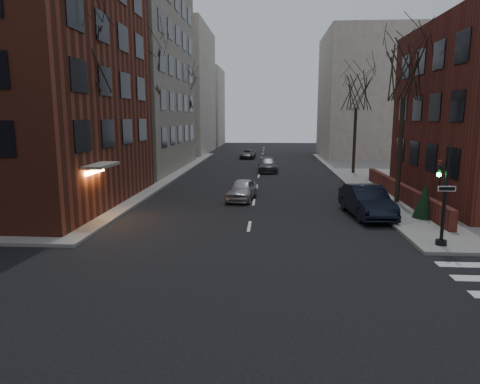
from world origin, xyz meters
name	(u,v)px	position (x,y,z in m)	size (l,w,h in m)	color
ground	(223,367)	(0.00, 0.00, 0.00)	(160.00, 160.00, 0.00)	black
building_left_tan	(85,26)	(-17.00, 34.00, 14.00)	(18.00, 18.00, 28.00)	gray
low_wall_right	(401,191)	(9.30, 19.00, 0.65)	(0.35, 16.00, 1.00)	#572119
building_distant_la	(161,91)	(-15.00, 55.00, 9.00)	(14.00, 16.00, 18.00)	beige
building_distant_ra	(377,96)	(15.00, 50.00, 8.00)	(14.00, 14.00, 16.00)	beige
building_distant_lb	(195,107)	(-13.00, 72.00, 7.00)	(10.00, 12.00, 14.00)	beige
traffic_signal	(443,203)	(7.94, 8.99, 1.91)	(0.76, 0.44, 4.00)	black
tree_left_a	(82,55)	(-8.80, 14.00, 8.47)	(4.18, 4.18, 10.26)	#2D231C
tree_left_b	(147,70)	(-8.80, 26.00, 8.91)	(4.40, 4.40, 10.80)	#2D231C
tree_left_c	(183,92)	(-8.80, 40.00, 8.03)	(3.96, 3.96, 9.72)	#2D231C
tree_right_a	(405,69)	(8.80, 18.00, 8.03)	(3.96, 3.96, 9.72)	#2D231C
tree_right_b	(357,91)	(8.80, 32.00, 7.59)	(3.74, 3.74, 9.18)	#2D231C
streetlamp_near	(142,132)	(-8.20, 22.00, 4.24)	(0.36, 0.36, 6.28)	black
streetlamp_far	(192,126)	(-8.20, 42.00, 4.24)	(0.36, 0.36, 6.28)	black
parked_sedan	(367,201)	(6.20, 14.59, 0.83)	(1.76, 5.05, 1.66)	black
car_lane_silver	(242,190)	(-0.80, 18.77, 0.67)	(1.58, 3.93, 1.34)	#A5A4AA
car_lane_gray	(268,165)	(0.80, 33.27, 0.67)	(1.87, 4.60, 1.34)	#3F3E43
car_lane_far	(248,154)	(-1.82, 46.59, 0.56)	(1.86, 4.03, 1.12)	#404145
sandwich_board	(425,195)	(10.50, 18.14, 0.57)	(0.37, 0.52, 0.83)	white
evergreen_shrub	(424,200)	(8.95, 13.82, 1.06)	(1.09, 1.09, 1.82)	black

